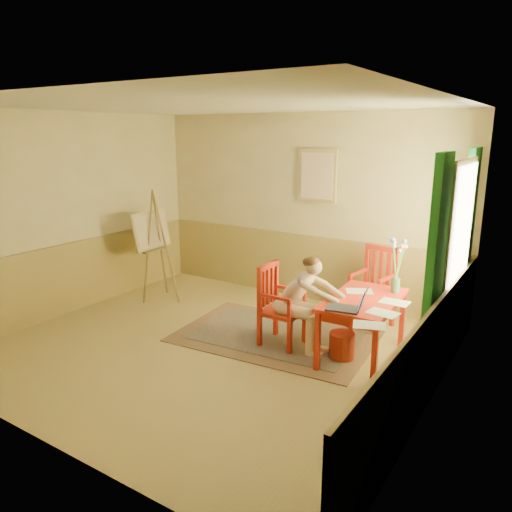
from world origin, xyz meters
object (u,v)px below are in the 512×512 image
Objects in this scene: figure at (301,299)px; laptop at (350,306)px; chair_back at (374,287)px; table at (363,306)px; easel at (153,235)px; chair_left at (279,305)px.

laptop is (0.69, -0.24, 0.13)m from figure.
figure is (-0.45, -1.21, 0.11)m from chair_back.
table is 0.72× the size of easel.
chair_left reaches higher than laptop.
easel is at bearing 175.49° from table.
chair_back is at bearing 99.35° from laptop.
laptop is at bearing -14.33° from chair_left.
table is 1.04m from chair_back.
chair_back reaches higher than table.
figure reaches higher than chair_left.
table is 1.05× the size of figure.
easel is at bearing 170.29° from figure.
table is at bearing 10.87° from chair_left.
chair_left is 0.85× the size of figure.
chair_left is 2.24× the size of laptop.
figure is (0.30, -0.01, 0.15)m from chair_left.
table is 0.46m from laptop.
table is 3.49m from easel.
easel is (-3.46, 0.27, 0.37)m from table.
easel is (-2.77, 0.47, 0.36)m from figure.
easel reaches higher than figure.
chair_back is (-0.23, 1.01, -0.10)m from table.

